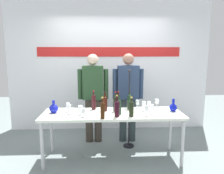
% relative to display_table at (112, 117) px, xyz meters
% --- Properties ---
extents(ground_plane, '(10.00, 10.00, 0.00)m').
position_rel_display_table_xyz_m(ground_plane, '(0.00, 0.00, -0.71)').
color(ground_plane, slate).
extents(back_wall, '(4.39, 0.11, 3.00)m').
position_rel_display_table_xyz_m(back_wall, '(0.00, 1.45, 0.79)').
color(back_wall, white).
rests_on(back_wall, ground).
extents(display_table, '(2.20, 0.68, 0.77)m').
position_rel_display_table_xyz_m(display_table, '(0.00, 0.00, 0.00)').
color(display_table, white).
rests_on(display_table, ground).
extents(decanter_blue_left, '(0.14, 0.14, 0.20)m').
position_rel_display_table_xyz_m(decanter_blue_left, '(-0.92, 0.03, 0.14)').
color(decanter_blue_left, '#151DB2').
rests_on(decanter_blue_left, display_table).
extents(decanter_blue_right, '(0.12, 0.12, 0.21)m').
position_rel_display_table_xyz_m(decanter_blue_right, '(0.98, 0.03, 0.13)').
color(decanter_blue_right, '#0C17AD').
rests_on(decanter_blue_right, display_table).
extents(presenter_left, '(0.57, 0.22, 1.69)m').
position_rel_display_table_xyz_m(presenter_left, '(-0.33, 0.70, 0.24)').
color(presenter_left, '#39312A').
rests_on(presenter_left, ground).
extents(presenter_right, '(0.58, 0.22, 1.70)m').
position_rel_display_table_xyz_m(presenter_right, '(0.33, 0.70, 0.25)').
color(presenter_right, '#2A3639').
rests_on(presenter_right, ground).
extents(wine_bottle_0, '(0.07, 0.07, 0.29)m').
position_rel_display_table_xyz_m(wine_bottle_0, '(0.27, -0.21, 0.19)').
color(wine_bottle_0, black).
rests_on(wine_bottle_0, display_table).
extents(wine_bottle_1, '(0.06, 0.06, 0.31)m').
position_rel_display_table_xyz_m(wine_bottle_1, '(-0.16, -0.29, 0.20)').
color(wine_bottle_1, '#341907').
rests_on(wine_bottle_1, display_table).
extents(wine_bottle_2, '(0.08, 0.08, 0.32)m').
position_rel_display_table_xyz_m(wine_bottle_2, '(0.29, 0.18, 0.20)').
color(wine_bottle_2, '#1A301D').
rests_on(wine_bottle_2, display_table).
extents(wine_bottle_3, '(0.07, 0.07, 0.32)m').
position_rel_display_table_xyz_m(wine_bottle_3, '(0.05, 0.08, 0.20)').
color(wine_bottle_3, black).
rests_on(wine_bottle_3, display_table).
extents(wine_bottle_4, '(0.07, 0.07, 0.32)m').
position_rel_display_table_xyz_m(wine_bottle_4, '(-0.11, 0.12, 0.20)').
color(wine_bottle_4, '#37140B').
rests_on(wine_bottle_4, display_table).
extents(wine_bottle_5, '(0.08, 0.08, 0.33)m').
position_rel_display_table_xyz_m(wine_bottle_5, '(0.06, -0.21, 0.20)').
color(wine_bottle_5, black).
rests_on(wine_bottle_5, display_table).
extents(wine_bottle_6, '(0.06, 0.06, 0.31)m').
position_rel_display_table_xyz_m(wine_bottle_6, '(0.11, 0.20, 0.19)').
color(wine_bottle_6, black).
rests_on(wine_bottle_6, display_table).
extents(wine_bottle_7, '(0.07, 0.07, 0.30)m').
position_rel_display_table_xyz_m(wine_bottle_7, '(0.10, -0.10, 0.19)').
color(wine_bottle_7, '#1E3923').
rests_on(wine_bottle_7, display_table).
extents(wine_bottle_8, '(0.07, 0.07, 0.32)m').
position_rel_display_table_xyz_m(wine_bottle_8, '(-0.30, 0.22, 0.20)').
color(wine_bottle_8, '#360F14').
rests_on(wine_bottle_8, display_table).
extents(wine_glass_left_0, '(0.07, 0.07, 0.14)m').
position_rel_display_table_xyz_m(wine_glass_left_0, '(-0.49, -0.09, 0.16)').
color(wine_glass_left_0, white).
rests_on(wine_glass_left_0, display_table).
extents(wine_glass_left_1, '(0.06, 0.06, 0.14)m').
position_rel_display_table_xyz_m(wine_glass_left_1, '(-0.71, 0.09, 0.17)').
color(wine_glass_left_1, white).
rests_on(wine_glass_left_1, display_table).
extents(wine_glass_left_2, '(0.06, 0.06, 0.15)m').
position_rel_display_table_xyz_m(wine_glass_left_2, '(-0.67, -0.03, 0.17)').
color(wine_glass_left_2, white).
rests_on(wine_glass_left_2, display_table).
extents(wine_glass_left_3, '(0.07, 0.07, 0.13)m').
position_rel_display_table_xyz_m(wine_glass_left_3, '(-0.44, -0.21, 0.15)').
color(wine_glass_left_3, white).
rests_on(wine_glass_left_3, display_table).
extents(wine_glass_right_0, '(0.06, 0.06, 0.14)m').
position_rel_display_table_xyz_m(wine_glass_right_0, '(0.44, 0.26, 0.16)').
color(wine_glass_right_0, white).
rests_on(wine_glass_right_0, display_table).
extents(wine_glass_right_1, '(0.06, 0.06, 0.14)m').
position_rel_display_table_xyz_m(wine_glass_right_1, '(0.61, 0.16, 0.16)').
color(wine_glass_right_1, white).
rests_on(wine_glass_right_1, display_table).
extents(wine_glass_right_2, '(0.06, 0.06, 0.16)m').
position_rel_display_table_xyz_m(wine_glass_right_2, '(0.51, -0.18, 0.17)').
color(wine_glass_right_2, white).
rests_on(wine_glass_right_2, display_table).
extents(wine_glass_right_3, '(0.06, 0.06, 0.15)m').
position_rel_display_table_xyz_m(wine_glass_right_3, '(0.61, -0.09, 0.17)').
color(wine_glass_right_3, white).
rests_on(wine_glass_right_3, display_table).
extents(wine_glass_right_4, '(0.06, 0.06, 0.15)m').
position_rel_display_table_xyz_m(wine_glass_right_4, '(0.52, 0.10, 0.17)').
color(wine_glass_right_4, white).
rests_on(wine_glass_right_4, display_table).
extents(wine_glass_right_5, '(0.07, 0.07, 0.15)m').
position_rel_display_table_xyz_m(wine_glass_right_5, '(0.78, 0.28, 0.17)').
color(wine_glass_right_5, white).
rests_on(wine_glass_right_5, display_table).
extents(microphone_stand, '(0.20, 0.20, 1.42)m').
position_rel_display_table_xyz_m(microphone_stand, '(0.32, 0.44, -0.24)').
color(microphone_stand, black).
rests_on(microphone_stand, ground).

